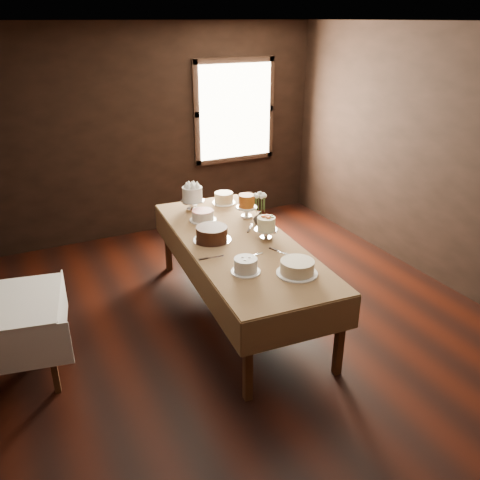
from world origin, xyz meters
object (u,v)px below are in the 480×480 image
object	(u,v)px
side_table	(6,311)
cake_swirl	(246,266)
cake_lattice	(203,216)
cake_chocolate	(212,234)
cake_server_b	(283,253)
cake_server_e	(216,257)
cake_server_a	(256,255)
cake_flowers	(266,229)
cake_server_d	(251,226)
cake_caramel	(247,207)
display_table	(238,247)
cake_meringue	(193,199)
flower_vase	(260,218)
cake_cream	(297,268)
cake_server_c	(219,229)
cake_speckled	(224,198)

from	to	relation	value
side_table	cake_swirl	distance (m)	2.01
cake_lattice	cake_chocolate	distance (m)	0.54
cake_server_b	cake_server_e	distance (m)	0.63
cake_server_a	cake_server_e	world-z (taller)	same
cake_flowers	cake_server_d	world-z (taller)	cake_flowers
side_table	cake_caramel	world-z (taller)	cake_caramel
side_table	cake_flowers	xyz separation A→B (m)	(2.41, -0.05, 0.29)
side_table	cake_server_d	size ratio (longest dim) A/B	4.15
display_table	cake_meringue	world-z (taller)	cake_meringue
display_table	flower_vase	distance (m)	0.51
cake_cream	cake_server_b	distance (m)	0.42
display_table	side_table	bearing A→B (deg)	-179.41
cake_meringue	cake_swirl	size ratio (longest dim) A/B	1.06
cake_server_c	side_table	bearing A→B (deg)	100.89
side_table	cake_speckled	distance (m)	2.71
cake_flowers	cake_cream	xyz separation A→B (m)	(-0.13, -0.77, -0.04)
cake_cream	cake_server_e	world-z (taller)	cake_cream
cake_swirl	flower_vase	xyz separation A→B (m)	(0.63, 0.90, 0.01)
cake_flowers	cake_swirl	size ratio (longest dim) A/B	0.85
display_table	cake_server_a	size ratio (longest dim) A/B	11.30
cake_chocolate	cake_server_e	distance (m)	0.38
side_table	cake_lattice	bearing A→B (deg)	18.39
side_table	cake_server_b	bearing A→B (deg)	-9.84
display_table	cake_server_e	size ratio (longest dim) A/B	11.30
cake_server_e	cake_server_d	bearing A→B (deg)	43.39
side_table	cake_lattice	xyz separation A→B (m)	(2.03, 0.68, 0.24)
cake_server_e	flower_vase	distance (m)	0.91
cake_server_c	cake_chocolate	bearing A→B (deg)	141.88
cake_flowers	cake_swirl	world-z (taller)	cake_flowers
cake_server_d	flower_vase	world-z (taller)	flower_vase
cake_cream	flower_vase	xyz separation A→B (m)	(0.25, 1.13, 0.01)
cake_speckled	cake_lattice	world-z (taller)	cake_speckled
cake_cream	cake_server_d	world-z (taller)	cake_cream
cake_speckled	cake_server_c	distance (m)	0.81
cake_swirl	flower_vase	distance (m)	1.10
cake_caramel	cake_server_e	world-z (taller)	cake_caramel
cake_chocolate	cake_server_c	distance (m)	0.29
cake_server_a	cake_swirl	bearing A→B (deg)	-137.32
cake_swirl	cake_server_b	distance (m)	0.52
cake_server_c	cake_server_d	xyz separation A→B (m)	(0.33, -0.08, 0.00)
cake_flowers	cake_server_d	bearing A→B (deg)	88.16
display_table	cake_caramel	distance (m)	0.68
cake_server_b	cake_caramel	bearing A→B (deg)	151.25
display_table	cake_server_e	bearing A→B (deg)	-146.28
cake_cream	cake_chocolate	bearing A→B (deg)	111.06
cake_swirl	cake_cream	world-z (taller)	cake_swirl
display_table	cake_server_e	distance (m)	0.42
display_table	cake_swirl	distance (m)	0.67
cake_server_b	cake_server_c	world-z (taller)	same
cake_server_e	cake_server_c	bearing A→B (deg)	67.83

